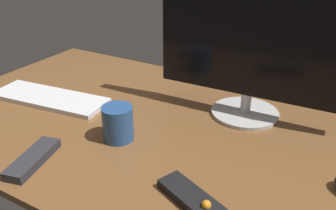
{
  "coord_description": "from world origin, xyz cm",
  "views": [
    {
      "loc": [
        49.75,
        -76.54,
        53.97
      ],
      "look_at": [
        4.91,
        2.12,
        8.0
      ],
      "focal_mm": 37.72,
      "sensor_mm": 36.0,
      "label": 1
    }
  ],
  "objects_px": {
    "monitor": "(252,47)",
    "media_remote": "(194,200)",
    "keyboard": "(49,98)",
    "tv_remote": "(33,159)",
    "coffee_mug": "(118,123)"
  },
  "relations": [
    {
      "from": "media_remote",
      "to": "monitor",
      "type": "bearing_deg",
      "value": 117.19
    },
    {
      "from": "keyboard",
      "to": "media_remote",
      "type": "distance_m",
      "value": 0.67
    },
    {
      "from": "keyboard",
      "to": "coffee_mug",
      "type": "xyz_separation_m",
      "value": [
        0.35,
        -0.08,
        0.04
      ]
    },
    {
      "from": "monitor",
      "to": "media_remote",
      "type": "bearing_deg",
      "value": -86.88
    },
    {
      "from": "monitor",
      "to": "media_remote",
      "type": "relative_size",
      "value": 2.99
    },
    {
      "from": "monitor",
      "to": "coffee_mug",
      "type": "xyz_separation_m",
      "value": [
        -0.25,
        -0.31,
        -0.17
      ]
    },
    {
      "from": "media_remote",
      "to": "coffee_mug",
      "type": "xyz_separation_m",
      "value": [
        -0.29,
        0.13,
        0.04
      ]
    },
    {
      "from": "media_remote",
      "to": "coffee_mug",
      "type": "distance_m",
      "value": 0.32
    },
    {
      "from": "monitor",
      "to": "coffee_mug",
      "type": "height_order",
      "value": "monitor"
    },
    {
      "from": "media_remote",
      "to": "tv_remote",
      "type": "relative_size",
      "value": 1.11
    },
    {
      "from": "monitor",
      "to": "keyboard",
      "type": "xyz_separation_m",
      "value": [
        -0.6,
        -0.23,
        -0.21
      ]
    },
    {
      "from": "keyboard",
      "to": "monitor",
      "type": "bearing_deg",
      "value": 14.21
    },
    {
      "from": "keyboard",
      "to": "tv_remote",
      "type": "height_order",
      "value": "tv_remote"
    },
    {
      "from": "keyboard",
      "to": "coffee_mug",
      "type": "height_order",
      "value": "coffee_mug"
    },
    {
      "from": "monitor",
      "to": "tv_remote",
      "type": "relative_size",
      "value": 3.33
    }
  ]
}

